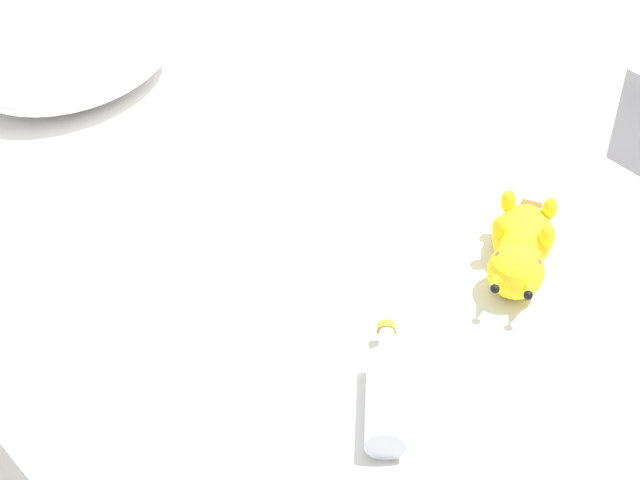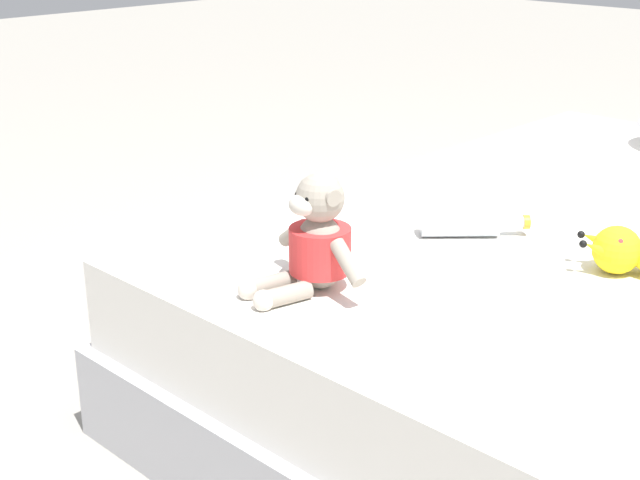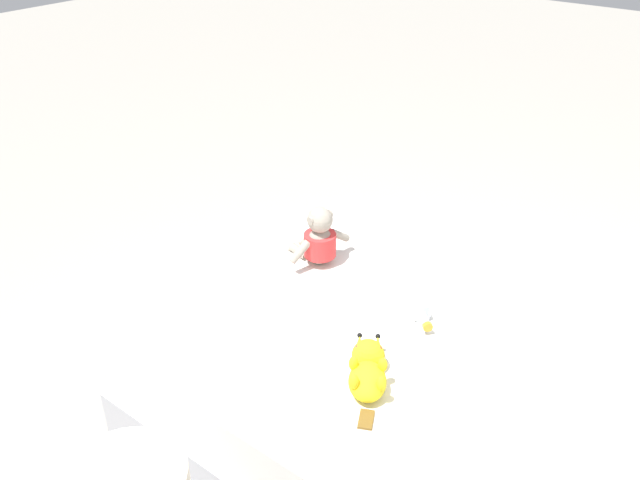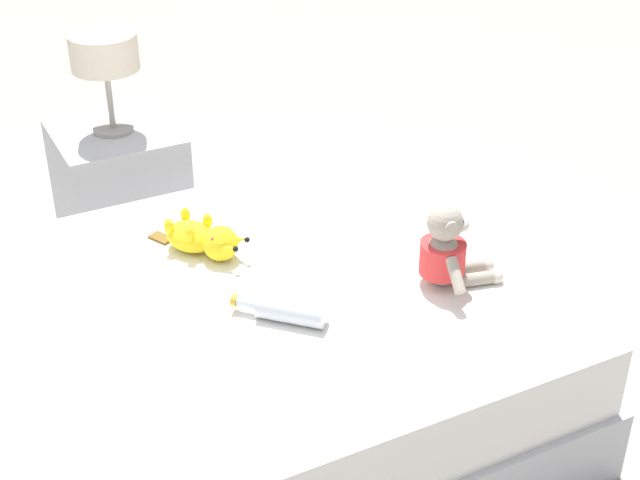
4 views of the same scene
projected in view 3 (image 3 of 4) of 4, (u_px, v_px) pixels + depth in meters
ground_plane at (467, 466)px, 2.18m from camera, size 16.00×16.00×0.00m
bed at (475, 422)px, 2.07m from camera, size 1.32×2.09×0.42m
plush_monkey at (318, 240)px, 2.44m from camera, size 0.29×0.24×0.24m
plush_yellow_creature at (368, 370)px, 1.90m from camera, size 0.30×0.22×0.10m
glass_bottle at (416, 301)px, 2.22m from camera, size 0.21×0.21×0.06m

